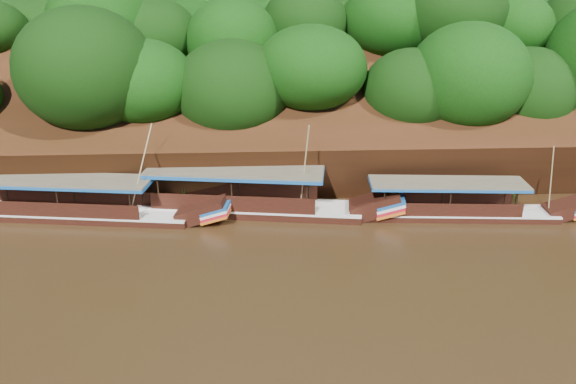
# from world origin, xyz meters

# --- Properties ---
(ground) EXTENTS (160.00, 160.00, 0.00)m
(ground) POSITION_xyz_m (0.00, 0.00, 0.00)
(ground) COLOR black
(ground) RESTS_ON ground
(riverbank) EXTENTS (120.00, 30.06, 19.40)m
(riverbank) POSITION_xyz_m (-0.01, 22.73, 1.89)
(riverbank) COLOR black
(riverbank) RESTS_ON ground
(boat_0) EXTENTS (13.53, 2.98, 4.98)m
(boat_0) POSITION_xyz_m (10.10, 6.57, 0.49)
(boat_0) COLOR black
(boat_0) RESTS_ON ground
(boat_1) EXTENTS (15.73, 4.54, 6.30)m
(boat_1) POSITION_xyz_m (-1.88, 7.77, 0.61)
(boat_1) COLOR black
(boat_1) RESTS_ON ground
(boat_2) EXTENTS (15.25, 4.06, 6.07)m
(boat_2) POSITION_xyz_m (-11.64, 7.51, 0.54)
(boat_2) COLOR black
(boat_2) RESTS_ON ground
(reeds) EXTENTS (48.99, 2.61, 2.20)m
(reeds) POSITION_xyz_m (-3.17, 9.67, 0.89)
(reeds) COLOR #255A16
(reeds) RESTS_ON ground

